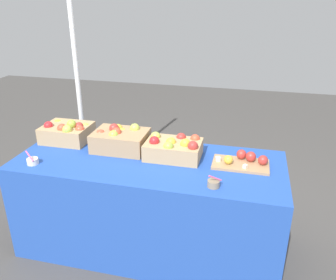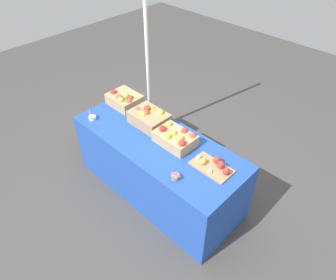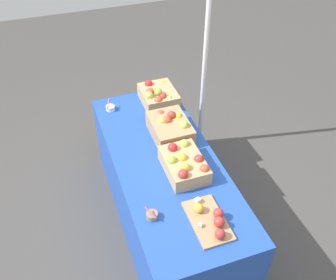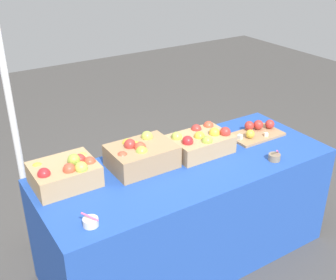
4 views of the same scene
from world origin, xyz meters
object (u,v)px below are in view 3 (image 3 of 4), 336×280
apple_crate_left (159,96)px  tent_pole (206,49)px  sample_bowl_near (110,108)px  apple_crate_middle (170,127)px  apple_crate_right (184,164)px  cutting_board_front (211,220)px  sample_bowl_mid (152,215)px

apple_crate_left → tent_pole: tent_pole is taller
apple_crate_left → sample_bowl_near: 0.44m
apple_crate_middle → apple_crate_right: 0.43m
apple_crate_middle → cutting_board_front: size_ratio=1.04×
cutting_board_front → sample_bowl_mid: 0.38m
cutting_board_front → sample_bowl_near: size_ratio=4.00×
apple_crate_middle → cutting_board_front: 0.92m
cutting_board_front → tent_pole: tent_pole is taller
apple_crate_middle → apple_crate_right: (0.42, -0.05, -0.01)m
tent_pole → cutting_board_front: bearing=-21.8°
tent_pole → apple_crate_right: bearing=-30.2°
sample_bowl_near → apple_crate_right: bearing=20.1°
apple_crate_middle → cutting_board_front: apple_crate_middle is taller
cutting_board_front → apple_crate_middle: bearing=176.6°
apple_crate_middle → sample_bowl_mid: 0.85m
apple_crate_left → sample_bowl_near: bearing=-95.2°
apple_crate_middle → cutting_board_front: bearing=-3.4°
apple_crate_left → cutting_board_front: (1.37, -0.10, -0.05)m
apple_crate_left → cutting_board_front: bearing=-4.4°
sample_bowl_near → tent_pole: size_ratio=0.04×
apple_crate_middle → sample_bowl_near: size_ratio=4.15×
apple_crate_right → sample_bowl_near: apple_crate_right is taller
apple_crate_left → apple_crate_middle: size_ratio=0.91×
sample_bowl_near → sample_bowl_mid: 1.25m
apple_crate_left → tent_pole: size_ratio=0.16×
sample_bowl_mid → apple_crate_left: bearing=159.9°
apple_crate_right → tent_pole: bearing=149.8°
cutting_board_front → sample_bowl_near: sample_bowl_near is taller
cutting_board_front → sample_bowl_near: 1.45m
apple_crate_middle → sample_bowl_near: apple_crate_middle is taller
apple_crate_right → sample_bowl_near: size_ratio=4.12×
sample_bowl_mid → sample_bowl_near: bearing=179.6°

